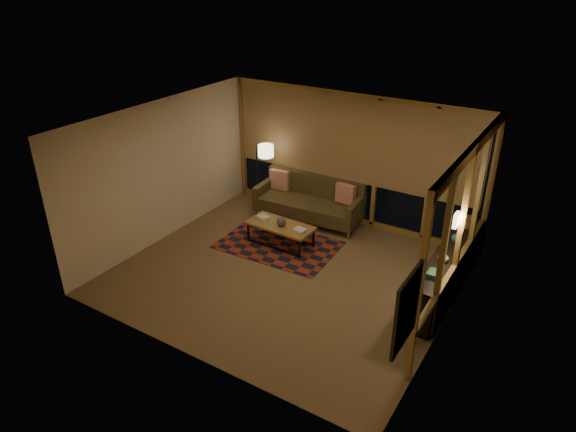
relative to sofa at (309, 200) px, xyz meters
The scene contains 21 objects.
floor 2.16m from the sofa, 70.45° to the right, with size 5.50×5.00×0.01m, color #896646.
ceiling 3.08m from the sofa, 70.45° to the right, with size 5.50×5.00×0.01m, color white.
walls 2.29m from the sofa, 70.45° to the right, with size 5.51×5.01×2.70m.
window_wall_back 1.22m from the sofa, 32.07° to the left, with size 5.30×0.16×2.60m, color olive, non-canonical shape.
window_wall_right 3.77m from the sofa, 22.29° to the right, with size 0.16×3.70×2.60m, color olive, non-canonical shape.
wall_art 5.23m from the sofa, 48.33° to the right, with size 0.06×0.74×0.94m, color red, non-canonical shape.
wall_sconce 3.83m from the sofa, 24.81° to the right, with size 0.12×0.18×0.22m, color beige, non-canonical shape.
sofa is the anchor object (origin of this frame).
pillow_left 0.86m from the sofa, 168.94° to the left, with size 0.43×0.14×0.43m, color red, non-canonical shape.
pillow_right 0.78m from the sofa, 17.50° to the left, with size 0.41×0.14×0.41m, color red, non-canonical shape.
area_rug 1.33m from the sofa, 87.70° to the right, with size 2.21×1.47×0.01m, color maroon.
coffee_table 1.22m from the sofa, 86.95° to the right, with size 1.29×0.59×0.43m, color olive, non-canonical shape.
book_stack_a 1.25m from the sofa, 105.52° to the right, with size 0.24×0.19×0.07m, color silver, non-canonical shape.
book_stack_b 1.32m from the sofa, 67.25° to the right, with size 0.25×0.20×0.05m, color silver, non-canonical shape.
ceramic_pot 1.24m from the sofa, 85.04° to the right, with size 0.18×0.18×0.18m, color black.
floor_lamp 1.38m from the sofa, behind, with size 0.50×0.33×1.50m, color black, non-canonical shape.
bookshelf 3.35m from the sofa, 17.17° to the right, with size 0.40×2.94×0.73m, color black, non-canonical shape.
basket 3.20m from the sofa, ahead, with size 0.24×0.24×0.18m, color #A17332.
teal_bowl 3.29m from the sofa, 12.20° to the right, with size 0.15×0.15×0.15m, color #246B65.
vase 3.52m from the sofa, 23.97° to the right, with size 0.17×0.17×0.18m, color tan.
shelf_book_stack 3.72m from the sofa, 30.47° to the right, with size 0.18×0.25×0.07m, color silver, non-canonical shape.
Camera 1 is at (4.04, -6.47, 4.93)m, focal length 32.00 mm.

